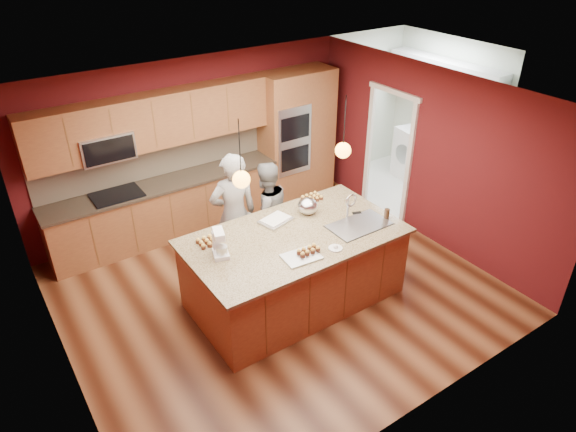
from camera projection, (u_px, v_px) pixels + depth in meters
floor at (277, 289)px, 7.16m from camera, size 5.50×5.50×0.00m
ceiling at (275, 101)px, 5.80m from camera, size 5.50×5.50×0.00m
wall_back at (192, 142)px, 8.26m from camera, size 5.50×0.00×5.50m
wall_front at (425, 315)px, 4.70m from camera, size 5.50×0.00×5.50m
wall_left at (47, 280)px, 5.15m from camera, size 0.00×5.00×5.00m
wall_right at (428, 156)px, 7.81m from camera, size 0.00×5.00×5.00m
cabinet_run at (161, 179)px, 7.94m from camera, size 3.74×0.64×2.30m
oven_column at (296, 136)px, 9.04m from camera, size 1.30×0.62×2.30m
doorway_trim at (388, 156)px, 8.52m from camera, size 0.08×1.11×2.20m
laundry_room at (444, 82)px, 9.13m from camera, size 2.60×2.70×2.70m
pendant_left at (241, 179)px, 5.64m from camera, size 0.20×0.20×0.80m
pendant_right at (343, 150)px, 6.34m from camera, size 0.20×0.20×0.80m
island at (295, 267)px, 6.75m from camera, size 2.77×1.54×1.40m
person_left at (234, 215)px, 7.12m from camera, size 0.73×0.55×1.84m
person_right at (266, 213)px, 7.44m from camera, size 0.76×0.60×1.56m
stand_mixer at (220, 245)px, 6.03m from camera, size 0.24×0.28×0.34m
sheet_cake at (276, 220)px, 6.76m from camera, size 0.47×0.40×0.05m
cooling_rack at (301, 257)px, 6.06m from camera, size 0.46×0.35×0.02m
mixing_bowl at (308, 206)px, 6.91m from camera, size 0.27×0.27×0.23m
plate at (335, 248)px, 6.22m from camera, size 0.17×0.17×0.01m
tumbler at (387, 214)px, 6.81m from camera, size 0.07×0.07×0.14m
phone at (357, 213)px, 6.95m from camera, size 0.14×0.10×0.01m
cupcakes_left at (207, 242)px, 6.30m from camera, size 0.23×0.23×0.07m
cupcakes_rack at (308, 250)px, 6.10m from camera, size 0.30×0.15×0.07m
cupcakes_right at (312, 197)px, 7.28m from camera, size 0.29×0.22×0.06m
washer at (441, 168)px, 9.55m from camera, size 0.62×0.64×0.89m
dryer at (414, 153)px, 10.03m from camera, size 0.69×0.71×0.98m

